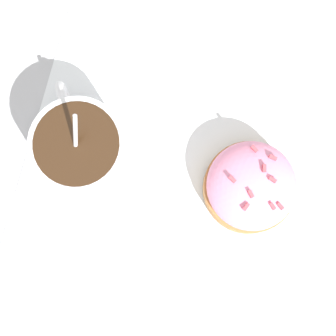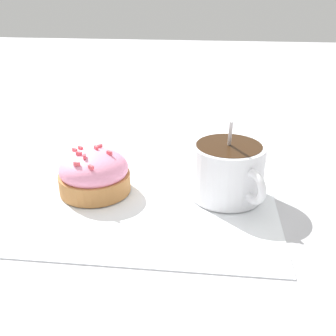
{
  "view_description": "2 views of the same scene",
  "coord_description": "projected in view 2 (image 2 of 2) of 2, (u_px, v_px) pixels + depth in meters",
  "views": [
    {
      "loc": [
        0.02,
        -0.08,
        0.56
      ],
      "look_at": [
        0.0,
        -0.01,
        0.04
      ],
      "focal_mm": 60.0,
      "sensor_mm": 36.0,
      "label": 1
    },
    {
      "loc": [
        -0.06,
        0.42,
        0.24
      ],
      "look_at": [
        -0.01,
        -0.01,
        0.04
      ],
      "focal_mm": 42.0,
      "sensor_mm": 36.0,
      "label": 2
    }
  ],
  "objects": [
    {
      "name": "ground_plane",
      "position": [
        159.0,
        199.0,
        0.48
      ],
      "size": [
        3.0,
        3.0,
        0.0
      ],
      "primitive_type": "plane",
      "color": "#B2B2B7"
    },
    {
      "name": "coffee_cup",
      "position": [
        228.0,
        169.0,
        0.47
      ],
      "size": [
        0.09,
        0.1,
        0.1
      ],
      "color": "white",
      "rests_on": "paper_napkin"
    },
    {
      "name": "paper_napkin",
      "position": [
        159.0,
        198.0,
        0.48
      ],
      "size": [
        0.28,
        0.27,
        0.0
      ],
      "color": "white",
      "rests_on": "ground_plane"
    },
    {
      "name": "frosted_pastry",
      "position": [
        94.0,
        173.0,
        0.49
      ],
      "size": [
        0.09,
        0.09,
        0.06
      ],
      "color": "#B2753D",
      "rests_on": "paper_napkin"
    }
  ]
}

